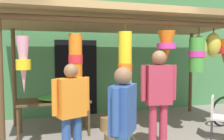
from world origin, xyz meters
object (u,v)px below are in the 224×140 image
at_px(passerby_at_right, 159,94).
at_px(flower_heap_on_table, 57,98).
at_px(wicker_basket_spare, 117,138).
at_px(folding_chair, 218,114).
at_px(display_table, 54,103).
at_px(wicker_basket_by_table, 109,123).
at_px(vendor_in_orange, 123,121).
at_px(customer_foreground, 72,107).

bearing_deg(passerby_at_right, flower_heap_on_table, 137.18).
xyz_separation_m(flower_heap_on_table, wicker_basket_spare, (1.01, -0.78, -0.67)).
bearing_deg(folding_chair, passerby_at_right, -170.15).
bearing_deg(display_table, wicker_basket_spare, -38.14).
relative_size(folding_chair, wicker_basket_by_table, 2.03).
relative_size(wicker_basket_by_table, passerby_at_right, 0.24).
bearing_deg(passerby_at_right, wicker_basket_spare, 128.82).
bearing_deg(wicker_basket_by_table, flower_heap_on_table, -179.62).
xyz_separation_m(folding_chair, vendor_in_orange, (-2.31, -1.10, 0.38)).
height_order(wicker_basket_by_table, customer_foreground, customer_foreground).
xyz_separation_m(vendor_in_orange, passerby_at_right, (0.91, 0.86, 0.13)).
bearing_deg(display_table, passerby_at_right, -42.92).
bearing_deg(wicker_basket_by_table, vendor_in_orange, -102.32).
xyz_separation_m(wicker_basket_by_table, passerby_at_right, (0.42, -1.41, 0.86)).
xyz_separation_m(flower_heap_on_table, vendor_in_orange, (0.60, -2.26, 0.11)).
relative_size(flower_heap_on_table, passerby_at_right, 0.43).
relative_size(wicker_basket_spare, vendor_in_orange, 0.31).
bearing_deg(wicker_basket_spare, flower_heap_on_table, 142.38).
xyz_separation_m(display_table, passerby_at_right, (1.58, -1.47, 0.37)).
relative_size(wicker_basket_by_table, wicker_basket_spare, 0.87).
distance_m(display_table, customer_foreground, 1.49).
bearing_deg(wicker_basket_by_table, customer_foreground, -124.88).
bearing_deg(wicker_basket_spare, passerby_at_right, -51.18).
height_order(customer_foreground, passerby_at_right, passerby_at_right).
distance_m(wicker_basket_spare, passerby_at_right, 1.21).
bearing_deg(wicker_basket_spare, vendor_in_orange, -105.66).
height_order(folding_chair, customer_foreground, customer_foreground).
xyz_separation_m(folding_chair, wicker_basket_spare, (-1.90, 0.38, -0.40)).
xyz_separation_m(flower_heap_on_table, passerby_at_right, (1.51, -1.40, 0.24)).
distance_m(wicker_basket_spare, customer_foreground, 1.34).
distance_m(flower_heap_on_table, folding_chair, 3.14).
xyz_separation_m(flower_heap_on_table, wicker_basket_by_table, (1.09, 0.01, -0.62)).
relative_size(folding_chair, vendor_in_orange, 0.56).
bearing_deg(flower_heap_on_table, passerby_at_right, -42.82).
bearing_deg(flower_heap_on_table, vendor_in_orange, -75.16).
bearing_deg(display_table, folding_chair, -22.34).
distance_m(folding_chair, customer_foreground, 2.83).
xyz_separation_m(wicker_basket_spare, customer_foreground, (-0.90, -0.62, 0.78)).
relative_size(flower_heap_on_table, wicker_basket_spare, 1.54).
height_order(vendor_in_orange, customer_foreground, customer_foreground).
height_order(display_table, vendor_in_orange, vendor_in_orange).
relative_size(display_table, wicker_basket_spare, 2.99).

